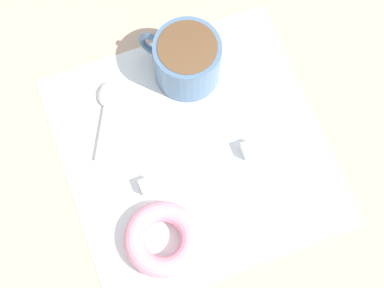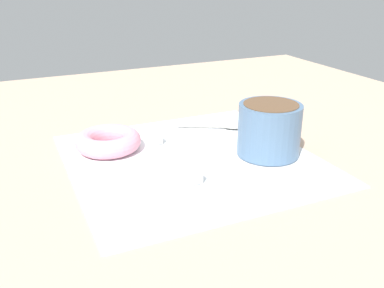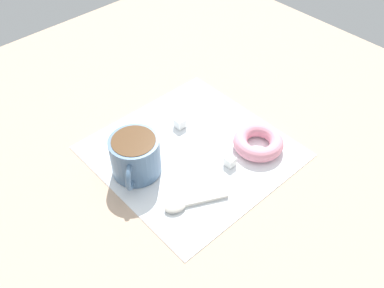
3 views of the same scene
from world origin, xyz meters
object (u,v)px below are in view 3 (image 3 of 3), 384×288
at_px(spoon, 183,206).
at_px(sugar_cube_extra, 230,161).
at_px(coffee_cup, 135,156).
at_px(sugar_cube, 180,123).
at_px(donut, 258,142).

bearing_deg(spoon, sugar_cube_extra, -174.21).
relative_size(coffee_cup, sugar_cube_extra, 5.80).
bearing_deg(coffee_cup, sugar_cube_extra, 142.18).
distance_m(coffee_cup, sugar_cube_extra, 0.17).
height_order(coffee_cup, sugar_cube_extra, coffee_cup).
xyz_separation_m(spoon, sugar_cube_extra, (-0.13, -0.01, 0.00)).
bearing_deg(sugar_cube_extra, coffee_cup, -37.82).
bearing_deg(spoon, sugar_cube, -130.46).
bearing_deg(sugar_cube_extra, spoon, 5.79).
xyz_separation_m(donut, sugar_cube, (0.07, -0.15, -0.00)).
height_order(coffee_cup, sugar_cube, coffee_cup).
height_order(donut, spoon, donut).
height_order(sugar_cube, sugar_cube_extra, sugar_cube).
bearing_deg(spoon, coffee_cup, -87.26).
relative_size(spoon, sugar_cube, 5.48).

